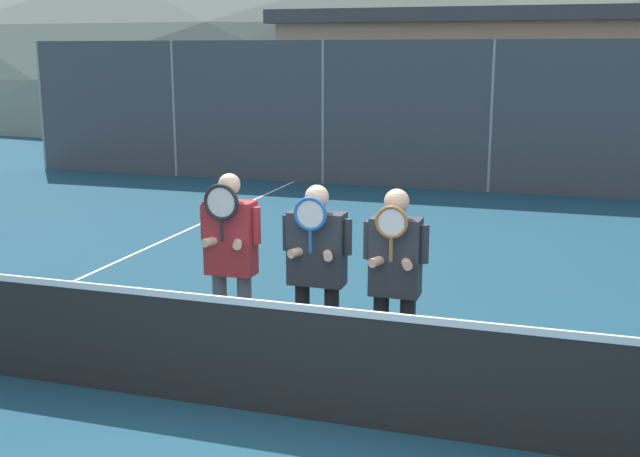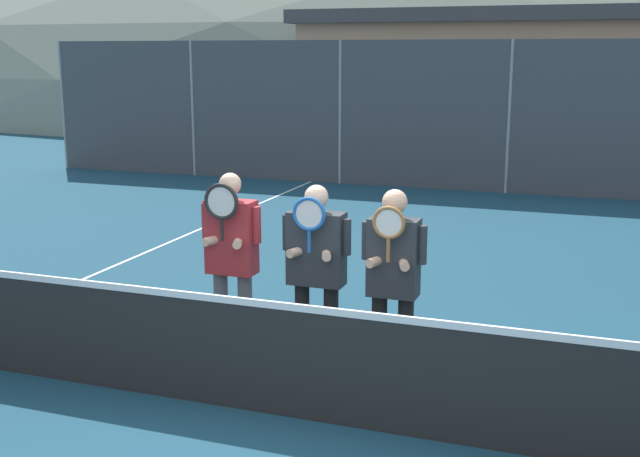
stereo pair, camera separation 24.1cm
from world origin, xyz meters
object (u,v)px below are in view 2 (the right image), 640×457
Objects in this scene: player_center_right at (393,275)px; car_left_of_center at (523,136)px; player_center_left at (316,263)px; player_leftmost at (231,252)px; car_far_left at (305,126)px.

car_left_of_center reaches higher than player_center_right.
player_leftmost is at bearing -178.27° from player_center_left.
player_leftmost reaches higher than player_center_left.
player_center_left is at bearing -68.80° from car_far_left.
player_leftmost is at bearing -72.04° from car_far_left.
car_far_left is at bearing 113.76° from player_center_right.
player_center_left is 13.57m from car_far_left.
car_far_left is at bearing 107.96° from player_leftmost.
car_far_left is at bearing 176.28° from car_left_of_center.
car_far_left is (-4.11, 12.68, -0.09)m from player_leftmost.
car_left_of_center is (1.28, 12.33, -0.10)m from player_leftmost.
car_far_left reaches higher than car_left_of_center.
car_left_of_center is (5.39, -0.35, -0.01)m from car_far_left.
car_left_of_center is at bearing -3.72° from car_far_left.
car_far_left reaches higher than player_center_right.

